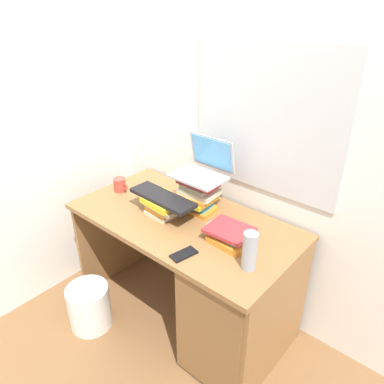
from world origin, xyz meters
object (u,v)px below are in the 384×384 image
object	(u,v)px
book_stack_side	(230,235)
mug	(120,185)
computer_mouse	(212,225)
wastebasket	(89,306)
laptop	(204,167)
desk	(225,292)
cell_phone	(184,254)
book_stack_keyboard_riser	(163,205)
water_bottle	(250,251)
keyboard	(163,197)
book_stack_tall	(197,194)

from	to	relation	value
book_stack_side	mug	size ratio (longest dim) A/B	2.13
computer_mouse	wastebasket	size ratio (longest dim) A/B	0.36
mug	wastebasket	distance (m)	0.79
laptop	wastebasket	world-z (taller)	laptop
desk	cell_phone	distance (m)	0.42
desk	mug	size ratio (longest dim) A/B	11.59
computer_mouse	mug	size ratio (longest dim) A/B	0.91
book_stack_keyboard_riser	laptop	size ratio (longest dim) A/B	0.79
water_bottle	cell_phone	xyz separation A→B (m)	(-0.29, -0.13, -0.09)
laptop	mug	distance (m)	0.61
keyboard	mug	xyz separation A→B (m)	(-0.42, 0.03, -0.07)
mug	wastebasket	world-z (taller)	mug
book_stack_keyboard_riser	book_stack_side	xyz separation A→B (m)	(0.45, 0.03, -0.02)
laptop	desk	bearing A→B (deg)	-32.62
book_stack_tall	book_stack_side	world-z (taller)	book_stack_tall
computer_mouse	mug	distance (m)	0.73
water_bottle	wastebasket	distance (m)	1.18
laptop	water_bottle	xyz separation A→B (m)	(0.53, -0.31, -0.16)
book_stack_keyboard_riser	computer_mouse	distance (m)	0.31
book_stack_side	cell_phone	size ratio (longest dim) A/B	1.79
book_stack_tall	wastebasket	distance (m)	0.98
keyboard	cell_phone	world-z (taller)	keyboard
water_bottle	wastebasket	bearing A→B (deg)	-159.53
book_stack_tall	water_bottle	size ratio (longest dim) A/B	1.32
computer_mouse	water_bottle	xyz separation A→B (m)	(0.34, -0.16, 0.08)
wastebasket	desk	bearing A→B (deg)	31.04
book_stack_tall	book_stack_keyboard_riser	bearing A→B (deg)	-122.65
keyboard	water_bottle	bearing A→B (deg)	-4.80
laptop	wastebasket	distance (m)	1.13
cell_phone	wastebasket	bearing A→B (deg)	-149.13
wastebasket	computer_mouse	bearing A→B (deg)	41.08
laptop	water_bottle	size ratio (longest dim) A/B	1.56
mug	book_stack_keyboard_riser	bearing A→B (deg)	-3.29
desk	laptop	distance (m)	0.72
computer_mouse	wastebasket	bearing A→B (deg)	-138.92
book_stack_keyboard_riser	cell_phone	world-z (taller)	book_stack_keyboard_riser
keyboard	wastebasket	xyz separation A→B (m)	(-0.27, -0.42, -0.70)
book_stack_tall	desk	bearing A→B (deg)	-25.31
laptop	water_bottle	bearing A→B (deg)	-30.59
book_stack_side	mug	world-z (taller)	mug
mug	water_bottle	world-z (taller)	water_bottle
book_stack_keyboard_riser	laptop	world-z (taller)	laptop
desk	mug	distance (m)	0.95
mug	cell_phone	xyz separation A→B (m)	(0.77, -0.23, -0.04)
desk	book_stack_side	world-z (taller)	book_stack_side
laptop	cell_phone	distance (m)	0.56
desk	mug	xyz separation A→B (m)	(-0.87, 0.01, 0.38)
mug	cell_phone	bearing A→B (deg)	-17.00
book_stack_tall	computer_mouse	size ratio (longest dim) A/B	2.47
book_stack_tall	cell_phone	size ratio (longest dim) A/B	1.89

